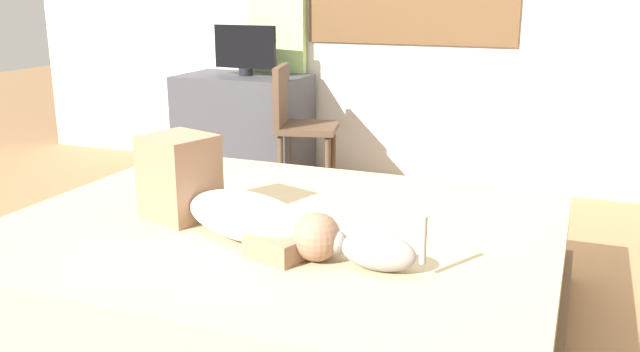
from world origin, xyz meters
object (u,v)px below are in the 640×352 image
at_px(desk, 244,126).
at_px(chair_by_desk, 297,120).
at_px(person_lying, 228,204).
at_px(cat, 373,250).
at_px(cup, 285,69).
at_px(bed, 279,272).
at_px(tv_monitor, 245,49).

distance_m(desk, chair_by_desk, 0.65).
height_order(person_lying, desk, person_lying).
bearing_deg(cat, cup, 120.52).
distance_m(cat, cup, 2.80).
height_order(bed, chair_by_desk, chair_by_desk).
relative_size(person_lying, tv_monitor, 1.94).
xyz_separation_m(cat, tv_monitor, (-1.66, 2.26, 0.43)).
bearing_deg(cup, chair_by_desk, -57.42).
xyz_separation_m(bed, chair_by_desk, (-0.64, 1.64, 0.30)).
relative_size(bed, person_lying, 2.39).
xyz_separation_m(tv_monitor, cup, (0.24, 0.14, -0.14)).
relative_size(tv_monitor, cup, 5.84).
height_order(bed, tv_monitor, tv_monitor).
xyz_separation_m(cat, desk, (-1.68, 2.26, -0.13)).
bearing_deg(chair_by_desk, person_lying, -74.33).
height_order(cat, desk, desk).
height_order(bed, person_lying, person_lying).
bearing_deg(cup, tv_monitor, -149.38).
height_order(desk, chair_by_desk, chair_by_desk).
bearing_deg(bed, chair_by_desk, 111.20).
relative_size(tv_monitor, chair_by_desk, 0.56).
xyz_separation_m(person_lying, desk, (-1.06, 2.12, -0.17)).
xyz_separation_m(cup, chair_by_desk, (0.29, -0.45, -0.27)).
bearing_deg(bed, tv_monitor, 120.84).
relative_size(person_lying, cat, 2.60).
distance_m(person_lying, cup, 2.41).
height_order(bed, cup, cup).
bearing_deg(desk, person_lying, -63.42).
bearing_deg(cat, person_lying, 167.49).
distance_m(bed, chair_by_desk, 1.79).
relative_size(bed, cat, 6.21).
bearing_deg(tv_monitor, bed, -59.16).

